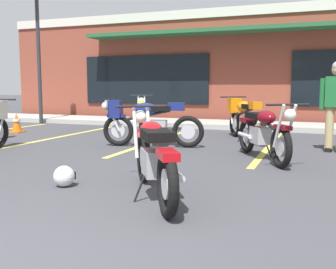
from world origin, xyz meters
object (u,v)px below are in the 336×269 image
(motorcycle_green_cafe_racer, at_px, (263,132))
(person_near_building, at_px, (336,101))
(motorcycle_red_sportbike, at_px, (141,115))
(motorcycle_blue_standard, at_px, (244,117))
(motorcycle_orange_scrambler, at_px, (147,121))
(motorcycle_foreground_classic, at_px, (153,155))
(traffic_cone, at_px, (17,123))
(parking_lot_lamp_post, at_px, (35,29))
(helmet_on_pavement, at_px, (64,176))

(motorcycle_green_cafe_racer, distance_m, person_near_building, 1.77)
(motorcycle_red_sportbike, relative_size, motorcycle_blue_standard, 1.05)
(motorcycle_blue_standard, relative_size, motorcycle_orange_scrambler, 0.90)
(motorcycle_red_sportbike, height_order, motorcycle_blue_standard, same)
(motorcycle_foreground_classic, height_order, motorcycle_blue_standard, same)
(motorcycle_orange_scrambler, distance_m, person_near_building, 3.61)
(motorcycle_blue_standard, bearing_deg, motorcycle_red_sportbike, 167.32)
(person_near_building, xyz_separation_m, traffic_cone, (-7.81, 0.51, -0.69))
(parking_lot_lamp_post, bearing_deg, motorcycle_green_cafe_racer, -27.25)
(motorcycle_red_sportbike, bearing_deg, motorcycle_green_cafe_racer, -40.12)
(motorcycle_orange_scrambler, distance_m, parking_lot_lamp_post, 6.72)
(traffic_cone, bearing_deg, motorcycle_foreground_classic, -37.47)
(helmet_on_pavement, height_order, parking_lot_lamp_post, parking_lot_lamp_post)
(motorcycle_green_cafe_racer, bearing_deg, helmet_on_pavement, -127.01)
(motorcycle_green_cafe_racer, bearing_deg, motorcycle_blue_standard, 106.85)
(motorcycle_orange_scrambler, relative_size, traffic_cone, 3.94)
(motorcycle_red_sportbike, xyz_separation_m, parking_lot_lamp_post, (-4.10, 0.94, 2.56))
(motorcycle_foreground_classic, height_order, helmet_on_pavement, motorcycle_foreground_classic)
(motorcycle_red_sportbike, distance_m, motorcycle_green_cafe_racer, 4.69)
(motorcycle_red_sportbike, relative_size, person_near_building, 1.18)
(person_near_building, distance_m, traffic_cone, 7.85)
(motorcycle_blue_standard, distance_m, helmet_on_pavement, 5.24)
(motorcycle_orange_scrambler, bearing_deg, helmet_on_pavement, -83.82)
(motorcycle_green_cafe_racer, relative_size, motorcycle_orange_scrambler, 0.91)
(motorcycle_foreground_classic, distance_m, traffic_cone, 7.34)
(motorcycle_blue_standard, distance_m, traffic_cone, 5.97)
(motorcycle_red_sportbike, xyz_separation_m, motorcycle_orange_scrambler, (1.20, -2.35, 0.07))
(motorcycle_green_cafe_racer, height_order, helmet_on_pavement, motorcycle_green_cafe_racer)
(motorcycle_foreground_classic, relative_size, motorcycle_orange_scrambler, 0.88)
(motorcycle_foreground_classic, bearing_deg, motorcycle_blue_standard, 88.71)
(motorcycle_red_sportbike, distance_m, person_near_building, 5.08)
(motorcycle_green_cafe_racer, bearing_deg, motorcycle_foreground_classic, -107.20)
(motorcycle_foreground_classic, xyz_separation_m, motorcycle_green_cafe_racer, (0.83, 2.70, 0.00))
(motorcycle_orange_scrambler, bearing_deg, motorcycle_blue_standard, 45.68)
(parking_lot_lamp_post, bearing_deg, helmet_on_pavement, -49.54)
(person_near_building, xyz_separation_m, helmet_on_pavement, (-3.17, -3.94, -0.82))
(motorcycle_orange_scrambler, bearing_deg, motorcycle_foreground_classic, -65.26)
(motorcycle_green_cafe_racer, xyz_separation_m, parking_lot_lamp_post, (-7.69, 3.96, 2.56))
(helmet_on_pavement, bearing_deg, motorcycle_green_cafe_racer, 52.99)
(motorcycle_red_sportbike, bearing_deg, motorcycle_orange_scrambler, -62.95)
(motorcycle_blue_standard, bearing_deg, motorcycle_green_cafe_racer, -73.15)
(helmet_on_pavement, bearing_deg, traffic_cone, 136.16)
(motorcycle_orange_scrambler, relative_size, helmet_on_pavement, 8.04)
(motorcycle_orange_scrambler, bearing_deg, motorcycle_green_cafe_racer, -15.71)
(motorcycle_foreground_classic, xyz_separation_m, motorcycle_blue_standard, (0.11, 5.07, 0.07))
(motorcycle_red_sportbike, distance_m, motorcycle_blue_standard, 2.94)
(motorcycle_orange_scrambler, xyz_separation_m, helmet_on_pavement, (0.36, -3.35, -0.40))
(parking_lot_lamp_post, bearing_deg, traffic_cone, -64.81)
(motorcycle_red_sportbike, height_order, person_near_building, person_near_building)
(person_near_building, bearing_deg, motorcycle_blue_standard, 149.11)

